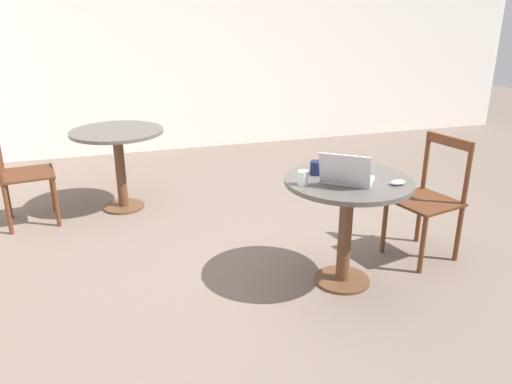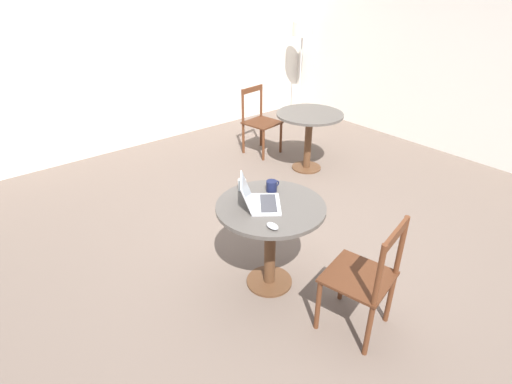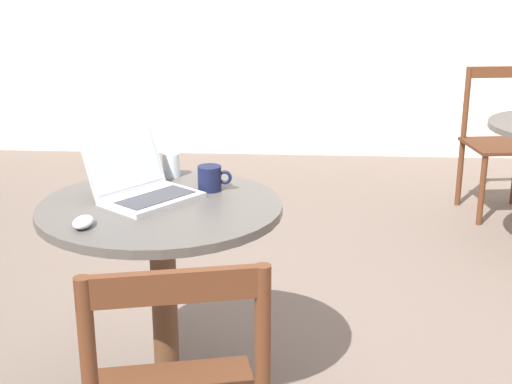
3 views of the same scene
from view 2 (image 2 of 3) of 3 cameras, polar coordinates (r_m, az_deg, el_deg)
The scene contains 12 objects.
ground_plane at distance 3.84m, azimuth 5.03°, elevation -7.07°, with size 16.00×16.00×0.00m, color #66564C.
wall_back at distance 5.92m, azimuth -17.90°, elevation 18.84°, with size 9.40×0.06×2.70m.
wall_side at distance 5.95m, azimuth 29.72°, elevation 16.62°, with size 0.06×9.40×2.70m.
cafe_table_near at distance 3.03m, azimuth 2.08°, elevation -4.41°, with size 0.82×0.82×0.74m.
cafe_table_mid at distance 5.06m, azimuth 7.60°, elevation 9.42°, with size 0.82×0.82×0.74m.
chair_near_front at distance 2.83m, azimuth 15.26°, elevation -11.85°, with size 0.51×0.51×0.90m.
chair_mid_back at distance 5.58m, azimuth 0.55°, elevation 10.04°, with size 0.48×0.48×0.90m.
floor_lamp at distance 7.09m, azimuth 6.63°, elevation 21.39°, with size 0.34×0.34×1.55m.
laptop at distance 2.92m, azimuth 0.49°, elevation -1.16°, with size 0.42×0.42×0.22m.
mouse at distance 2.68m, azimuth 2.37°, elevation -4.88°, with size 0.06×0.10×0.03m.
mug at distance 3.12m, azimuth 2.27°, elevation 0.87°, with size 0.12×0.08×0.09m.
drinking_glass at distance 3.13m, azimuth -2.00°, elevation 1.03°, with size 0.07×0.07×0.09m.
Camera 2 is at (-2.23, -2.18, 2.25)m, focal length 28.00 mm.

